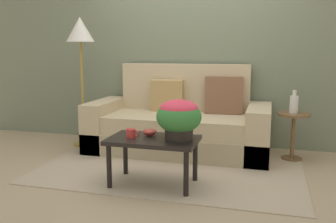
{
  "coord_description": "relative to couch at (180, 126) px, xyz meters",
  "views": [
    {
      "loc": [
        1.0,
        -3.68,
        1.29
      ],
      "look_at": [
        -0.05,
        0.12,
        0.61
      ],
      "focal_mm": 39.78,
      "sensor_mm": 36.0,
      "label": 1
    }
  ],
  "objects": [
    {
      "name": "table_vase",
      "position": [
        1.34,
        -0.01,
        0.33
      ],
      "size": [
        0.09,
        0.09,
        0.26
      ],
      "color": "silver",
      "rests_on": "side_table"
    },
    {
      "name": "coffee_table",
      "position": [
        0.04,
        -1.22,
        0.07
      ],
      "size": [
        0.83,
        0.51,
        0.46
      ],
      "color": "black",
      "rests_on": "ground"
    },
    {
      "name": "side_table",
      "position": [
        1.35,
        -0.02,
        0.05
      ],
      "size": [
        0.36,
        0.36,
        0.55
      ],
      "color": "brown",
      "rests_on": "ground"
    },
    {
      "name": "ground_plane",
      "position": [
        0.07,
        -0.76,
        -0.33
      ],
      "size": [
        14.0,
        14.0,
        0.0
      ],
      "primitive_type": "plane",
      "color": "tan"
    },
    {
      "name": "coffee_mug",
      "position": [
        -0.16,
        -1.26,
        0.17
      ],
      "size": [
        0.13,
        0.09,
        0.09
      ],
      "color": "red",
      "rests_on": "coffee_table"
    },
    {
      "name": "couch",
      "position": [
        0.0,
        0.0,
        0.0
      ],
      "size": [
        2.21,
        0.93,
        1.08
      ],
      "color": "tan",
      "rests_on": "ground"
    },
    {
      "name": "potted_plant",
      "position": [
        0.29,
        -1.21,
        0.35
      ],
      "size": [
        0.41,
        0.41,
        0.37
      ],
      "color": "black",
      "rests_on": "coffee_table"
    },
    {
      "name": "area_rug",
      "position": [
        0.07,
        -0.75,
        -0.32
      ],
      "size": [
        2.76,
        1.66,
        0.01
      ],
      "primitive_type": "cube",
      "color": "tan",
      "rests_on": "ground"
    },
    {
      "name": "floor_lamp",
      "position": [
        -1.29,
        -0.07,
        1.09
      ],
      "size": [
        0.36,
        0.36,
        1.68
      ],
      "color": "olive",
      "rests_on": "ground"
    },
    {
      "name": "wall_back",
      "position": [
        0.07,
        0.5,
        1.05
      ],
      "size": [
        6.4,
        0.12,
        2.76
      ],
      "primitive_type": "cube",
      "color": "slate",
      "rests_on": "ground"
    },
    {
      "name": "snack_bowl",
      "position": [
        -0.02,
        -1.13,
        0.17
      ],
      "size": [
        0.13,
        0.13,
        0.07
      ],
      "color": "#B2382D",
      "rests_on": "coffee_table"
    }
  ]
}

